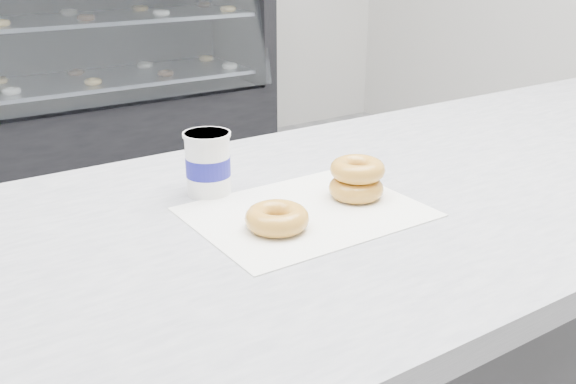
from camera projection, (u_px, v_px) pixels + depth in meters
name	position (u px, v px, depth m)	size (l,w,h in m)	color
display_case	(47.00, 102.00, 3.38)	(2.40, 0.74, 1.25)	black
wax_paper	(306.00, 212.00, 0.98)	(0.34, 0.26, 0.00)	white
donut_single	(277.00, 218.00, 0.91)	(0.09, 0.09, 0.03)	gold
donut_stack	(357.00, 179.00, 1.02)	(0.12, 0.12, 0.06)	gold
coffee_cup	(208.00, 163.00, 1.03)	(0.10, 0.10, 0.10)	white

